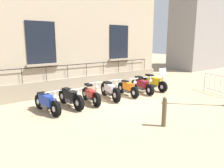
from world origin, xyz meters
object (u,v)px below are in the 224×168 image
(motorcycle_maroon, at_px, (142,85))
(crowd_barrier, at_px, (218,84))
(motorcycle_blue, at_px, (47,102))
(motorcycle_white, at_px, (110,90))
(bollard, at_px, (164,112))
(motorcycle_black, at_px, (71,97))
(motorcycle_red, at_px, (91,95))
(motorcycle_orange, at_px, (128,88))
(motorcycle_yellow, at_px, (154,82))

(motorcycle_maroon, xyz_separation_m, crowd_barrier, (2.72, 3.10, 0.14))
(motorcycle_blue, bearing_deg, motorcycle_white, 91.70)
(motorcycle_maroon, bearing_deg, crowd_barrier, 48.80)
(motorcycle_white, distance_m, bollard, 4.01)
(motorcycle_black, bearing_deg, bollard, 21.13)
(motorcycle_blue, xyz_separation_m, motorcycle_red, (-0.02, 2.12, -0.03))
(motorcycle_black, distance_m, crowd_barrier, 8.02)
(motorcycle_blue, relative_size, bollard, 1.94)
(motorcycle_orange, distance_m, crowd_barrier, 5.00)
(motorcycle_white, xyz_separation_m, bollard, (3.95, -0.67, 0.09))
(motorcycle_black, relative_size, motorcycle_white, 0.99)
(motorcycle_red, distance_m, motorcycle_orange, 2.30)
(motorcycle_blue, relative_size, motorcycle_black, 0.95)
(motorcycle_orange, distance_m, motorcycle_yellow, 2.16)
(motorcycle_black, bearing_deg, motorcycle_blue, -84.77)
(motorcycle_orange, bearing_deg, motorcycle_white, -95.06)
(motorcycle_blue, relative_size, motorcycle_maroon, 0.95)
(motorcycle_yellow, relative_size, bollard, 2.10)
(bollard, bearing_deg, motorcycle_maroon, 143.36)
(bollard, bearing_deg, motorcycle_white, 170.40)
(motorcycle_maroon, xyz_separation_m, bollard, (3.88, -2.89, 0.10))
(motorcycle_maroon, bearing_deg, motorcycle_red, -89.80)
(motorcycle_yellow, bearing_deg, motorcycle_red, -88.77)
(motorcycle_red, relative_size, motorcycle_orange, 1.02)
(crowd_barrier, bearing_deg, motorcycle_maroon, -131.20)
(motorcycle_white, xyz_separation_m, motorcycle_orange, (0.10, 1.11, -0.03))
(motorcycle_yellow, distance_m, bollard, 5.59)
(motorcycle_blue, distance_m, motorcycle_white, 3.31)
(motorcycle_blue, distance_m, bollard, 4.67)
(motorcycle_blue, height_order, motorcycle_black, motorcycle_blue)
(motorcycle_maroon, bearing_deg, motorcycle_white, -91.78)
(motorcycle_red, height_order, motorcycle_maroon, motorcycle_red)
(motorcycle_white, relative_size, motorcycle_orange, 1.12)
(motorcycle_maroon, relative_size, bollard, 2.04)
(motorcycle_blue, height_order, motorcycle_white, motorcycle_white)
(motorcycle_blue, height_order, motorcycle_yellow, motorcycle_yellow)
(crowd_barrier, xyz_separation_m, bollard, (1.17, -5.99, -0.04))
(bollard, bearing_deg, motorcycle_red, -172.37)
(motorcycle_yellow, bearing_deg, motorcycle_maroon, -85.39)
(motorcycle_black, relative_size, crowd_barrier, 1.12)
(motorcycle_blue, xyz_separation_m, motorcycle_maroon, (-0.03, 5.53, -0.00))
(motorcycle_yellow, xyz_separation_m, bollard, (3.97, -3.93, 0.08))
(motorcycle_white, distance_m, motorcycle_orange, 1.12)
(motorcycle_orange, bearing_deg, motorcycle_black, -91.76)
(crowd_barrier, bearing_deg, motorcycle_orange, -122.53)
(motorcycle_black, distance_m, motorcycle_maroon, 4.42)
(motorcycle_orange, bearing_deg, motorcycle_yellow, 93.03)
(motorcycle_orange, distance_m, bollard, 4.25)
(motorcycle_blue, distance_m, motorcycle_red, 2.12)
(motorcycle_yellow, xyz_separation_m, crowd_barrier, (2.80, 2.06, 0.12))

